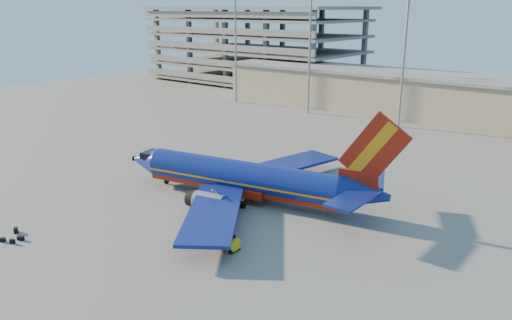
% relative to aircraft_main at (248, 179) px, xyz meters
% --- Properties ---
extents(ground, '(220.00, 220.00, 0.00)m').
position_rel_aircraft_main_xyz_m(ground, '(2.90, -0.39, -2.48)').
color(ground, slate).
rests_on(ground, ground).
extents(terminal_building, '(122.00, 16.00, 8.50)m').
position_rel_aircraft_main_xyz_m(terminal_building, '(12.90, 57.61, 1.83)').
color(terminal_building, gray).
rests_on(terminal_building, ground).
extents(parking_garage, '(62.00, 32.00, 21.40)m').
position_rel_aircraft_main_xyz_m(parking_garage, '(-59.10, 73.66, 9.25)').
color(parking_garage, slate).
rests_on(parking_garage, ground).
extents(light_mast_row, '(101.60, 1.60, 28.65)m').
position_rel_aircraft_main_xyz_m(light_mast_row, '(7.90, 45.61, 15.07)').
color(light_mast_row, gray).
rests_on(light_mast_row, ground).
extents(aircraft_main, '(33.91, 32.28, 11.62)m').
position_rel_aircraft_main_xyz_m(aircraft_main, '(0.00, 0.00, 0.00)').
color(aircraft_main, navy).
rests_on(aircraft_main, ground).
extents(baggage_tug, '(1.93, 1.20, 1.37)m').
position_rel_aircraft_main_xyz_m(baggage_tug, '(6.63, -10.66, -1.77)').
color(baggage_tug, yellow).
rests_on(baggage_tug, ground).
extents(luggage_pile, '(2.68, 2.31, 0.53)m').
position_rel_aircraft_main_xyz_m(luggage_pile, '(-10.83, -21.89, -2.26)').
color(luggage_pile, black).
rests_on(luggage_pile, ground).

